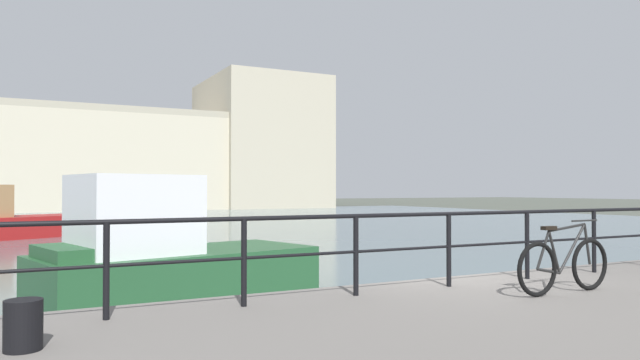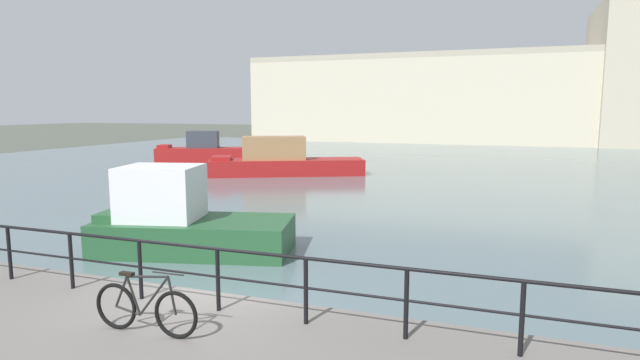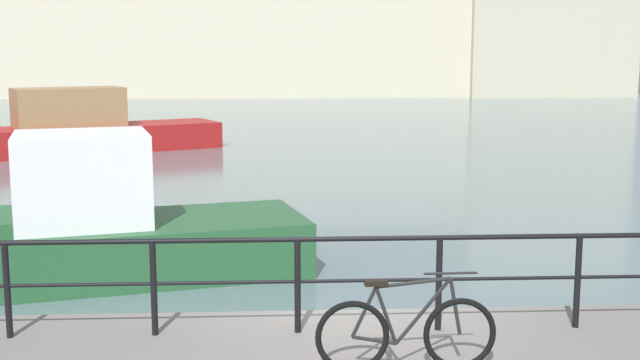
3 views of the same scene
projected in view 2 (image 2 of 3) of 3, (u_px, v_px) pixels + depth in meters
ground_plane at (203, 333)px, 9.70m from camera, size 240.00×240.00×0.00m
water_basin at (431, 167)px, 37.80m from camera, size 80.00×60.00×0.01m
harbor_building at (519, 95)px, 65.03m from camera, size 55.21×16.76×16.16m
moored_blue_motorboat at (282, 161)px, 32.95m from camera, size 9.83×6.52×2.46m
moored_red_daysailer at (204, 152)px, 40.62m from camera, size 7.52×4.51×2.48m
moored_harbor_tender at (183, 222)px, 15.16m from camera, size 6.03×3.75×2.53m
quay_railing at (218, 268)px, 8.50m from camera, size 21.93×0.07×1.08m
parked_bicycle at (145, 309)px, 7.66m from camera, size 1.77×0.11×0.98m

